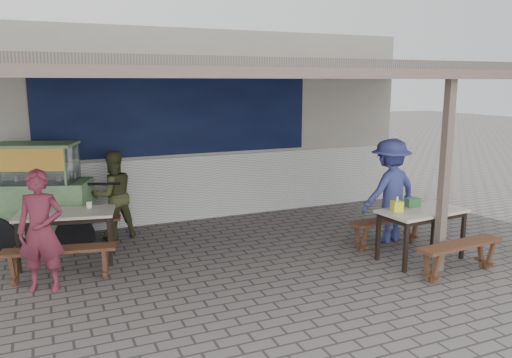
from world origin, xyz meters
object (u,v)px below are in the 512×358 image
at_px(table_left, 66,217).
at_px(bench_left_wall, 74,226).
at_px(vendor_cart, 40,191).
at_px(patron_street_side, 41,231).
at_px(patron_wall_side, 113,195).
at_px(donation_box, 413,202).
at_px(tissue_box, 397,206).
at_px(bench_right_street, 460,251).
at_px(condiment_jar, 89,205).
at_px(table_right, 422,215).
at_px(condiment_bowl, 43,209).
at_px(bench_left_street, 60,257).
at_px(patron_right_table, 390,191).
at_px(bench_right_wall, 387,226).

xyz_separation_m(table_left, bench_left_wall, (0.13, 0.70, -0.33)).
distance_m(vendor_cart, patron_street_side, 1.81).
relative_size(patron_street_side, patron_wall_side, 1.04).
bearing_deg(donation_box, tissue_box, -165.65).
height_order(patron_street_side, tissue_box, patron_street_side).
relative_size(table_left, tissue_box, 10.00).
bearing_deg(bench_right_street, vendor_cart, 140.40).
xyz_separation_m(bench_left_wall, vendor_cart, (-0.44, 0.20, 0.56)).
height_order(tissue_box, condiment_jar, tissue_box).
distance_m(table_right, tissue_box, 0.42).
bearing_deg(patron_street_side, bench_right_street, 0.67).
distance_m(table_left, table_right, 5.09).
bearing_deg(patron_wall_side, table_right, 131.93).
distance_m(patron_street_side, condiment_bowl, 1.09).
bearing_deg(patron_street_side, bench_left_street, 65.69).
height_order(table_left, patron_right_table, patron_right_table).
relative_size(bench_right_street, patron_wall_side, 0.94).
bearing_deg(condiment_bowl, table_right, -22.75).
bearing_deg(vendor_cart, condiment_bowl, -69.02).
height_order(bench_right_wall, patron_street_side, patron_street_side).
relative_size(bench_left_street, patron_street_side, 0.95).
xyz_separation_m(bench_right_wall, condiment_bowl, (-4.94, 1.41, 0.44)).
distance_m(condiment_jar, condiment_bowl, 0.62).
distance_m(vendor_cart, patron_right_table, 5.50).
bearing_deg(condiment_jar, bench_right_street, -31.43).
height_order(bench_left_wall, patron_wall_side, patron_wall_side).
height_order(vendor_cart, patron_street_side, vendor_cart).
distance_m(tissue_box, condiment_bowl, 5.04).
xyz_separation_m(bench_right_street, tissue_box, (-0.44, 0.79, 0.49)).
distance_m(bench_right_street, vendor_cart, 6.20).
relative_size(bench_right_wall, patron_street_side, 0.90).
bearing_deg(bench_right_street, bench_left_street, 153.79).
bearing_deg(condiment_jar, patron_wall_side, 60.77).
bearing_deg(patron_right_table, table_right, 72.25).
xyz_separation_m(table_left, patron_wall_side, (0.78, 0.91, 0.06)).
height_order(bench_left_street, bench_right_wall, same).
xyz_separation_m(bench_right_street, condiment_jar, (-4.44, 2.71, 0.46)).
relative_size(vendor_cart, condiment_jar, 23.08).
bearing_deg(vendor_cart, donation_box, -8.44).
height_order(patron_street_side, condiment_jar, patron_street_side).
bearing_deg(bench_right_wall, bench_left_street, 168.67).
bearing_deg(bench_left_street, condiment_jar, 70.96).
xyz_separation_m(table_left, bench_right_wall, (4.65, -1.23, -0.34)).
height_order(bench_left_street, tissue_box, tissue_box).
xyz_separation_m(bench_left_wall, condiment_bowl, (-0.42, -0.52, 0.44)).
relative_size(bench_left_street, bench_left_wall, 1.00).
height_order(condiment_jar, condiment_bowl, condiment_jar).
height_order(bench_right_street, patron_wall_side, patron_wall_side).
bearing_deg(patron_street_side, donation_box, 9.85).
bearing_deg(bench_right_street, patron_wall_side, 133.64).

